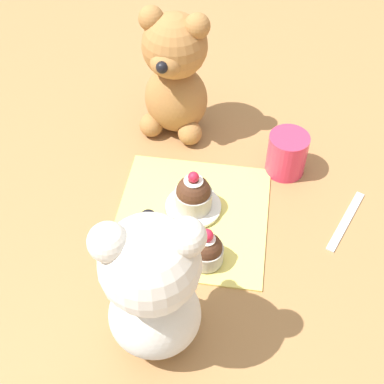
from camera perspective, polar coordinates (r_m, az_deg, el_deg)
ground_plane at (r=0.80m, az=0.00°, el=-2.69°), size 4.00×4.00×0.00m
knitted_placemat at (r=0.79m, az=0.00°, el=-2.56°), size 0.22×0.23×0.01m
teddy_bear_cream at (r=0.59m, az=-4.24°, el=-10.20°), size 0.13×0.13×0.23m
teddy_bear_tan at (r=0.87m, az=-1.84°, el=12.36°), size 0.12×0.12×0.22m
cupcake_near_cream_bear at (r=0.73m, az=1.55°, el=-6.17°), size 0.05×0.05×0.06m
saucer_plate at (r=0.80m, az=0.32°, el=-1.56°), size 0.08×0.08×0.01m
cupcake_near_tan_bear at (r=0.78m, az=0.32°, el=-0.26°), size 0.06×0.06×0.07m
juice_glass at (r=0.85m, az=10.09°, el=4.03°), size 0.06×0.06×0.07m
teaspoon at (r=0.82m, az=16.11°, el=-2.91°), size 0.06×0.12×0.01m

